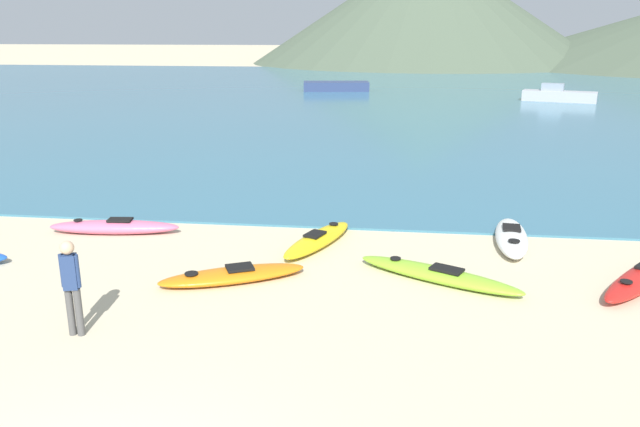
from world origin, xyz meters
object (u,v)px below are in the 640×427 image
object	(u,v)px
kayak_on_sand_6	(318,239)
kayak_on_sand_3	(233,275)
kayak_on_sand_4	(511,237)
person_near_foreground	(71,282)
moored_boat_1	(558,95)
moored_boat_2	(336,86)
kayak_on_sand_5	(438,275)
kayak_on_sand_1	(114,227)

from	to	relation	value
kayak_on_sand_6	kayak_on_sand_3	bearing A→B (deg)	-121.41
kayak_on_sand_4	person_near_foreground	size ratio (longest dim) A/B	1.80
person_near_foreground	moored_boat_1	bearing A→B (deg)	66.27
kayak_on_sand_6	moored_boat_2	bearing A→B (deg)	95.16
kayak_on_sand_6	moored_boat_1	distance (m)	34.65
moored_boat_1	person_near_foreground	bearing A→B (deg)	-113.73
kayak_on_sand_4	kayak_on_sand_5	distance (m)	3.13
kayak_on_sand_5	kayak_on_sand_4	bearing A→B (deg)	53.60
kayak_on_sand_3	moored_boat_2	bearing A→B (deg)	92.82
moored_boat_1	kayak_on_sand_1	bearing A→B (deg)	-119.55
moored_boat_2	kayak_on_sand_5	bearing A→B (deg)	-81.23
kayak_on_sand_1	kayak_on_sand_6	distance (m)	5.21
kayak_on_sand_4	kayak_on_sand_5	bearing A→B (deg)	-126.40
kayak_on_sand_6	moored_boat_2	xyz separation A→B (m)	(-3.44, 38.12, 0.27)
kayak_on_sand_5	kayak_on_sand_1	bearing A→B (deg)	165.11
kayak_on_sand_1	moored_boat_1	bearing A→B (deg)	60.45
moored_boat_2	kayak_on_sand_4	bearing A→B (deg)	-77.91
kayak_on_sand_4	moored_boat_2	size ratio (longest dim) A/B	0.54
moored_boat_2	kayak_on_sand_6	bearing A→B (deg)	-84.84
kayak_on_sand_4	moored_boat_1	distance (m)	32.56
kayak_on_sand_6	moored_boat_1	xyz separation A→B (m)	(12.87, 32.17, 0.33)
kayak_on_sand_3	kayak_on_sand_5	size ratio (longest dim) A/B	0.88
kayak_on_sand_3	moored_boat_1	bearing A→B (deg)	67.48
kayak_on_sand_3	moored_boat_1	xyz separation A→B (m)	(14.32, 34.54, 0.36)
kayak_on_sand_6	person_near_foreground	world-z (taller)	person_near_foreground
kayak_on_sand_3	kayak_on_sand_5	bearing A→B (deg)	7.29
kayak_on_sand_4	kayak_on_sand_6	distance (m)	4.63
kayak_on_sand_5	moored_boat_1	world-z (taller)	moored_boat_1
kayak_on_sand_3	kayak_on_sand_6	size ratio (longest dim) A/B	1.02
person_near_foreground	kayak_on_sand_3	bearing A→B (deg)	52.49
person_near_foreground	kayak_on_sand_5	bearing A→B (deg)	26.98
moored_boat_1	moored_boat_2	xyz separation A→B (m)	(-16.32, 5.96, -0.06)
moored_boat_1	kayak_on_sand_3	bearing A→B (deg)	-112.52
kayak_on_sand_1	kayak_on_sand_5	xyz separation A→B (m)	(7.93, -2.11, -0.03)
kayak_on_sand_5	moored_boat_2	world-z (taller)	moored_boat_2
kayak_on_sand_3	moored_boat_2	distance (m)	40.54
kayak_on_sand_5	kayak_on_sand_6	xyz separation A→B (m)	(-2.72, 1.84, 0.02)
kayak_on_sand_1	moored_boat_2	world-z (taller)	moored_boat_2
person_near_foreground	moored_boat_2	size ratio (longest dim) A/B	0.30
kayak_on_sand_1	kayak_on_sand_5	world-z (taller)	kayak_on_sand_1
kayak_on_sand_3	kayak_on_sand_4	xyz separation A→B (m)	(6.03, 3.05, 0.05)
kayak_on_sand_6	moored_boat_2	world-z (taller)	moored_boat_2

